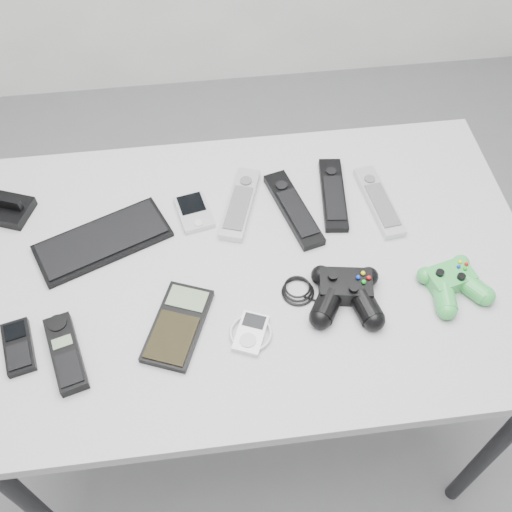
{
  "coord_description": "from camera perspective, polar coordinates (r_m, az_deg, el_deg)",
  "views": [
    {
      "loc": [
        -0.08,
        -0.64,
        1.81
      ],
      "look_at": [
        0.01,
        0.09,
        0.81
      ],
      "focal_mm": 42.0,
      "sensor_mm": 36.0,
      "label": 1
    }
  ],
  "objects": [
    {
      "name": "pda",
      "position": [
        1.34,
        -5.94,
        4.21
      ],
      "size": [
        0.09,
        0.12,
        0.02
      ],
      "primitive_type": "cube",
      "rotation": [
        0.0,
        0.0,
        0.21
      ],
      "color": "#BAB9C1",
      "rests_on": "desk"
    },
    {
      "name": "controller_green",
      "position": [
        1.26,
        18.27,
        -2.37
      ],
      "size": [
        0.16,
        0.16,
        0.04
      ],
      "primitive_type": null,
      "rotation": [
        0.0,
        0.0,
        0.24
      ],
      "color": "#24853D",
      "rests_on": "desk"
    },
    {
      "name": "desk",
      "position": [
        1.31,
        -0.24,
        -2.34
      ],
      "size": [
        1.18,
        0.76,
        0.79
      ],
      "color": "#979799",
      "rests_on": "floor"
    },
    {
      "name": "pda_keyboard",
      "position": [
        1.32,
        -14.4,
        1.45
      ],
      "size": [
        0.3,
        0.22,
        0.02
      ],
      "primitive_type": "cube",
      "rotation": [
        0.0,
        0.0,
        0.4
      ],
      "color": "black",
      "rests_on": "desk"
    },
    {
      "name": "cordless_handset",
      "position": [
        1.18,
        -17.68,
        -8.78
      ],
      "size": [
        0.09,
        0.17,
        0.03
      ],
      "primitive_type": "cube",
      "rotation": [
        0.0,
        0.0,
        0.27
      ],
      "color": "black",
      "rests_on": "desk"
    },
    {
      "name": "remote_silver_b",
      "position": [
        1.38,
        11.62,
        5.16
      ],
      "size": [
        0.07,
        0.21,
        0.02
      ],
      "primitive_type": "cube",
      "rotation": [
        0.0,
        0.0,
        0.12
      ],
      "color": "#B9B9C0",
      "rests_on": "desk"
    },
    {
      "name": "remote_silver_a",
      "position": [
        1.34,
        -1.51,
        5.04
      ],
      "size": [
        0.11,
        0.21,
        0.02
      ],
      "primitive_type": "cube",
      "rotation": [
        0.0,
        0.0,
        -0.32
      ],
      "color": "#BAB9C1",
      "rests_on": "desk"
    },
    {
      "name": "dock_bracket",
      "position": [
        1.43,
        -22.65,
        4.41
      ],
      "size": [
        0.12,
        0.11,
        0.05
      ],
      "primitive_type": "cube",
      "rotation": [
        0.0,
        0.0,
        -0.37
      ],
      "color": "black",
      "rests_on": "desk"
    },
    {
      "name": "calculator",
      "position": [
        1.17,
        -7.46,
        -6.54
      ],
      "size": [
        0.15,
        0.2,
        0.02
      ],
      "primitive_type": "cube",
      "rotation": [
        0.0,
        0.0,
        -0.38
      ],
      "color": "black",
      "rests_on": "desk"
    },
    {
      "name": "floor",
      "position": [
        1.92,
        0.06,
        -16.7
      ],
      "size": [
        3.5,
        3.5,
        0.0
      ],
      "primitive_type": "plane",
      "color": "slate",
      "rests_on": "ground"
    },
    {
      "name": "controller_black",
      "position": [
        1.19,
        8.56,
        -3.43
      ],
      "size": [
        0.27,
        0.19,
        0.05
      ],
      "primitive_type": null,
      "rotation": [
        0.0,
        0.0,
        -0.16
      ],
      "color": "black",
      "rests_on": "desk"
    },
    {
      "name": "remote_black_a",
      "position": [
        1.33,
        3.58,
        4.54
      ],
      "size": [
        0.11,
        0.23,
        0.02
      ],
      "primitive_type": "cube",
      "rotation": [
        0.0,
        0.0,
        0.26
      ],
      "color": "black",
      "rests_on": "desk"
    },
    {
      "name": "mp3_player",
      "position": [
        1.15,
        -0.5,
        -7.33
      ],
      "size": [
        0.11,
        0.11,
        0.02
      ],
      "primitive_type": "cube",
      "rotation": [
        0.0,
        0.0,
        -0.39
      ],
      "color": "silver",
      "rests_on": "desk"
    },
    {
      "name": "mobile_phone",
      "position": [
        1.22,
        -21.71,
        -8.03
      ],
      "size": [
        0.08,
        0.12,
        0.02
      ],
      "primitive_type": "cube",
      "rotation": [
        0.0,
        0.0,
        0.24
      ],
      "color": "black",
      "rests_on": "desk"
    },
    {
      "name": "remote_black_b",
      "position": [
        1.37,
        7.36,
        5.89
      ],
      "size": [
        0.07,
        0.22,
        0.02
      ],
      "primitive_type": "cube",
      "rotation": [
        0.0,
        0.0,
        -0.12
      ],
      "color": "black",
      "rests_on": "desk"
    }
  ]
}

